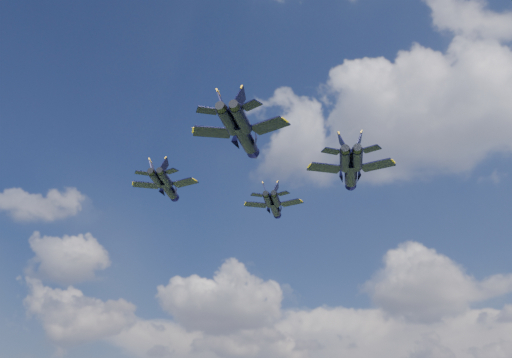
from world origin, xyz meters
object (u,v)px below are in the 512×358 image
object	(u,v)px
jet_slot	(245,138)
jet_left	(169,189)
jet_right	(351,173)
jet_lead	(275,208)

from	to	relation	value
jet_slot	jet_left	bearing A→B (deg)	138.27
jet_right	jet_left	bearing A→B (deg)	174.49
jet_left	jet_slot	xyz separation A→B (m)	(20.12, -10.56, -0.02)
jet_lead	jet_left	xyz separation A→B (m)	(-9.80, -20.37, -1.83)
jet_left	jet_right	size ratio (longest dim) A/B	0.82
jet_left	jet_slot	bearing A→B (deg)	-46.41
jet_lead	jet_slot	world-z (taller)	jet_lead
jet_lead	jet_slot	distance (m)	32.66
jet_lead	jet_right	distance (m)	23.34
jet_right	jet_slot	xyz separation A→B (m)	(-9.04, -18.06, 0.17)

